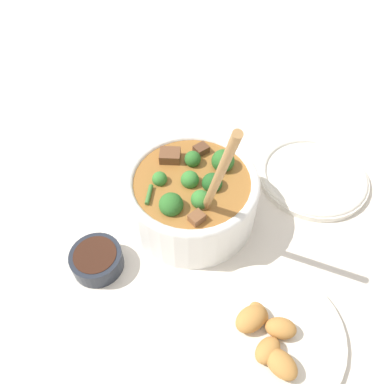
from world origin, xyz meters
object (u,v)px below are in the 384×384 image
food_plate (270,334)px  condiment_bowl (97,259)px  stew_bowl (192,195)px  empty_plate (313,176)px

food_plate → condiment_bowl: bearing=103.0°
condiment_bowl → food_plate: food_plate is taller
stew_bowl → condiment_bowl: bearing=160.2°
condiment_bowl → empty_plate: condiment_bowl is taller
stew_bowl → food_plate: stew_bowl is taller
condiment_bowl → stew_bowl: bearing=-19.8°
stew_bowl → food_plate: bearing=-116.5°
food_plate → stew_bowl: bearing=63.5°
condiment_bowl → empty_plate: bearing=-27.5°
empty_plate → food_plate: 0.33m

